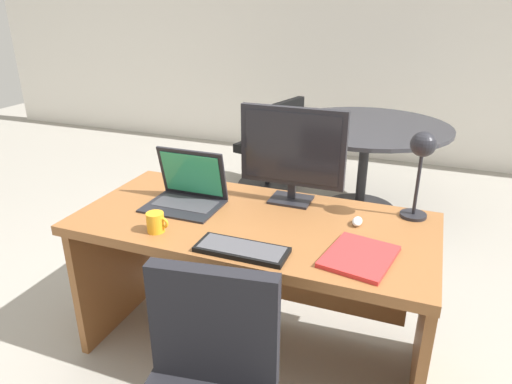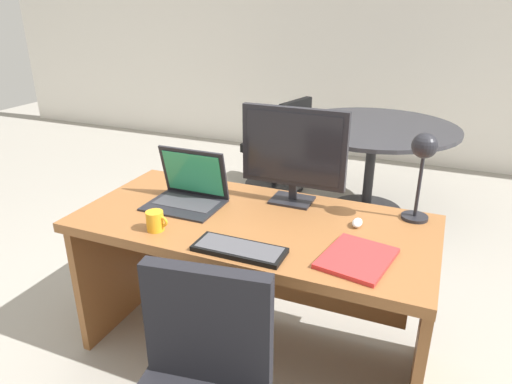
# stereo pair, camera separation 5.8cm
# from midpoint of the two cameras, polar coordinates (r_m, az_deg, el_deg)

# --- Properties ---
(ground) EXTENTS (12.00, 12.00, 0.00)m
(ground) POSITION_cam_midpoint_polar(r_m,az_deg,el_deg) (3.72, 7.70, -4.23)
(ground) COLOR gray
(back_wall) EXTENTS (10.00, 0.10, 2.80)m
(back_wall) POSITION_cam_midpoint_polar(r_m,az_deg,el_deg) (5.24, 13.97, 19.11)
(back_wall) COLOR silver
(back_wall) RESTS_ON ground
(desk) EXTENTS (1.62, 0.77, 0.75)m
(desk) POSITION_cam_midpoint_polar(r_m,az_deg,el_deg) (2.23, -0.71, -7.60)
(desk) COLOR brown
(desk) RESTS_ON ground
(monitor) EXTENTS (0.51, 0.16, 0.47)m
(monitor) POSITION_cam_midpoint_polar(r_m,az_deg,el_deg) (2.20, 3.76, 5.22)
(monitor) COLOR black
(monitor) RESTS_ON desk
(laptop) EXTENTS (0.35, 0.28, 0.26)m
(laptop) POSITION_cam_midpoint_polar(r_m,az_deg,el_deg) (2.27, -9.08, 0.57)
(laptop) COLOR black
(laptop) RESTS_ON desk
(keyboard) EXTENTS (0.37, 0.14, 0.02)m
(keyboard) POSITION_cam_midpoint_polar(r_m,az_deg,el_deg) (1.84, -2.68, -7.12)
(keyboard) COLOR black
(keyboard) RESTS_ON desk
(mouse) EXTENTS (0.04, 0.08, 0.03)m
(mouse) POSITION_cam_midpoint_polar(r_m,az_deg,el_deg) (2.08, 11.63, -3.58)
(mouse) COLOR silver
(mouse) RESTS_ON desk
(desk_lamp) EXTENTS (0.12, 0.14, 0.41)m
(desk_lamp) POSITION_cam_midpoint_polar(r_m,az_deg,el_deg) (2.11, 19.04, 4.21)
(desk_lamp) COLOR black
(desk_lamp) RESTS_ON desk
(book) EXTENTS (0.29, 0.33, 0.02)m
(book) POSITION_cam_midpoint_polar(r_m,az_deg,el_deg) (1.83, 11.77, -7.82)
(book) COLOR red
(book) RESTS_ON desk
(coffee_mug) EXTENTS (0.10, 0.08, 0.09)m
(coffee_mug) POSITION_cam_midpoint_polar(r_m,az_deg,el_deg) (2.02, -13.08, -3.68)
(coffee_mug) COLOR orange
(coffee_mug) RESTS_ON desk
(meeting_table) EXTENTS (1.32, 1.32, 0.76)m
(meeting_table) POSITION_cam_midpoint_polar(r_m,az_deg,el_deg) (3.83, 12.88, 5.52)
(meeting_table) COLOR black
(meeting_table) RESTS_ON ground
(meeting_chair_near) EXTENTS (0.58, 0.56, 0.86)m
(meeting_chair_near) POSITION_cam_midpoint_polar(r_m,az_deg,el_deg) (4.30, 1.68, 4.81)
(meeting_chair_near) COLOR black
(meeting_chair_near) RESTS_ON ground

